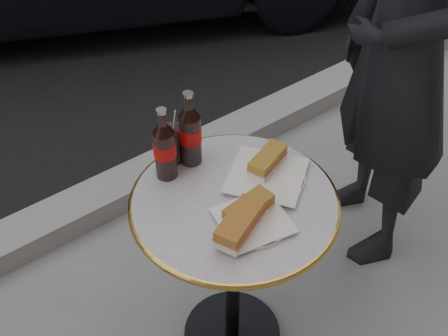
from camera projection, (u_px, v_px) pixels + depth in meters
ground at (232, 335)px, 2.13m from camera, size 80.00×80.00×0.00m
curb at (113, 194)px, 2.62m from camera, size 40.00×0.20×0.12m
bistro_table at (233, 276)px, 1.88m from camera, size 0.62×0.62×0.73m
plate_left at (253, 222)px, 1.56m from camera, size 0.26×0.26×0.01m
plate_right at (266, 177)px, 1.70m from camera, size 0.31×0.31×0.01m
sandwich_left_a at (240, 225)px, 1.51m from camera, size 0.19×0.14×0.06m
sandwich_left_b at (248, 210)px, 1.55m from camera, size 0.16×0.09×0.05m
sandwich_right at (267, 161)px, 1.70m from camera, size 0.16×0.11×0.05m
cola_bottle_left at (164, 144)px, 1.63m from camera, size 0.08×0.08×0.25m
cola_bottle_right at (190, 128)px, 1.68m from camera, size 0.09×0.09×0.26m
cola_glass at (172, 145)px, 1.72m from camera, size 0.08×0.08×0.13m
pedestrian at (404, 52)px, 1.93m from camera, size 0.67×0.78×1.80m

